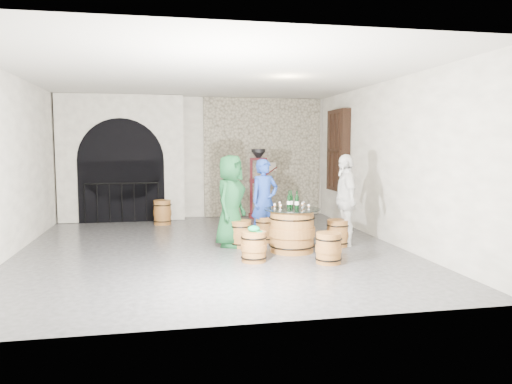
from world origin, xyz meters
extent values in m
plane|color=#303033|center=(0.00, 0.00, 0.00)|extent=(8.00, 8.00, 0.00)
plane|color=silver|center=(0.00, 4.00, 1.60)|extent=(8.00, 0.00, 8.00)
plane|color=silver|center=(0.00, -4.00, 1.60)|extent=(8.00, 0.00, 8.00)
plane|color=silver|center=(-3.50, 0.00, 1.60)|extent=(0.00, 8.00, 8.00)
plane|color=silver|center=(3.50, 0.00, 1.60)|extent=(0.00, 8.00, 8.00)
plane|color=beige|center=(0.00, 0.00, 3.20)|extent=(8.00, 8.00, 0.00)
cube|color=tan|center=(1.80, 3.94, 1.60)|extent=(3.20, 0.12, 3.18)
cube|color=silver|center=(-1.90, 3.75, 1.60)|extent=(3.10, 0.50, 3.18)
cube|color=black|center=(-1.90, 3.48, 0.78)|extent=(2.10, 0.03, 1.55)
cylinder|color=black|center=(-1.90, 3.48, 1.55)|extent=(2.10, 0.03, 2.10)
cylinder|color=black|center=(-1.90, 3.42, 0.98)|extent=(1.79, 0.04, 0.04)
cylinder|color=black|center=(-2.79, 3.42, 0.49)|extent=(0.02, 0.02, 0.98)
cylinder|color=black|center=(-2.50, 3.42, 0.49)|extent=(0.02, 0.02, 0.98)
cylinder|color=black|center=(-2.20, 3.42, 0.49)|extent=(0.02, 0.02, 0.98)
cylinder|color=black|center=(-1.90, 3.42, 0.49)|extent=(0.02, 0.02, 0.98)
cylinder|color=black|center=(-1.60, 3.42, 0.49)|extent=(0.02, 0.02, 0.98)
cylinder|color=black|center=(-1.31, 3.42, 0.49)|extent=(0.02, 0.02, 0.98)
cylinder|color=black|center=(-1.01, 3.42, 0.49)|extent=(0.02, 0.02, 0.98)
cube|color=black|center=(3.39, 2.40, 1.80)|extent=(0.20, 1.10, 2.00)
cube|color=black|center=(3.34, 2.40, 1.80)|extent=(0.06, 0.88, 1.76)
cube|color=black|center=(3.37, 2.40, 1.80)|extent=(0.22, 0.92, 0.06)
cube|color=black|center=(3.37, 2.11, 1.80)|extent=(0.22, 0.06, 1.80)
cube|color=black|center=(3.37, 2.40, 1.80)|extent=(0.22, 0.06, 1.80)
cube|color=black|center=(3.37, 2.69, 1.80)|extent=(0.22, 0.06, 1.80)
cylinder|color=#94612A|center=(1.41, -0.60, 0.37)|extent=(0.79, 0.79, 0.75)
cylinder|color=#94612A|center=(1.41, -0.60, 0.37)|extent=(0.84, 0.84, 0.16)
torus|color=black|center=(1.41, -0.60, 0.12)|extent=(0.84, 0.84, 0.02)
torus|color=black|center=(1.41, -0.60, 0.63)|extent=(0.84, 0.84, 0.02)
cylinder|color=#94612A|center=(1.41, -0.60, 0.76)|extent=(0.80, 0.80, 0.02)
cylinder|color=black|center=(1.41, -0.60, 0.78)|extent=(1.02, 1.02, 0.01)
cylinder|color=#94612A|center=(0.55, -0.03, 0.24)|extent=(0.40, 0.40, 0.49)
cylinder|color=#94612A|center=(0.55, -0.03, 0.24)|extent=(0.43, 0.43, 0.11)
torus|color=black|center=(0.55, -0.03, 0.08)|extent=(0.44, 0.44, 0.02)
torus|color=black|center=(0.55, -0.03, 0.41)|extent=(0.44, 0.44, 0.02)
cylinder|color=#94612A|center=(0.55, -0.03, 0.50)|extent=(0.41, 0.41, 0.02)
cylinder|color=#94612A|center=(1.10, 0.38, 0.24)|extent=(0.40, 0.40, 0.49)
cylinder|color=#94612A|center=(1.10, 0.38, 0.24)|extent=(0.43, 0.43, 0.11)
torus|color=black|center=(1.10, 0.38, 0.08)|extent=(0.44, 0.44, 0.02)
torus|color=black|center=(1.10, 0.38, 0.41)|extent=(0.44, 0.44, 0.02)
cylinder|color=#94612A|center=(1.10, 0.38, 0.50)|extent=(0.41, 0.41, 0.02)
cylinder|color=#94612A|center=(2.39, -0.31, 0.24)|extent=(0.40, 0.40, 0.49)
cylinder|color=#94612A|center=(2.39, -0.31, 0.24)|extent=(0.43, 0.43, 0.11)
torus|color=black|center=(2.39, -0.31, 0.08)|extent=(0.44, 0.44, 0.02)
torus|color=black|center=(2.39, -0.31, 0.41)|extent=(0.44, 0.44, 0.02)
cylinder|color=#94612A|center=(2.39, -0.31, 0.50)|extent=(0.41, 0.41, 0.02)
cylinder|color=#94612A|center=(1.76, -1.57, 0.24)|extent=(0.40, 0.40, 0.49)
cylinder|color=#94612A|center=(1.76, -1.57, 0.24)|extent=(0.43, 0.43, 0.11)
torus|color=black|center=(1.76, -1.57, 0.08)|extent=(0.44, 0.44, 0.02)
torus|color=black|center=(1.76, -1.57, 0.41)|extent=(0.44, 0.44, 0.02)
cylinder|color=#94612A|center=(1.76, -1.57, 0.50)|extent=(0.41, 0.41, 0.02)
cylinder|color=#94612A|center=(0.58, -1.23, 0.24)|extent=(0.40, 0.40, 0.49)
cylinder|color=#94612A|center=(0.58, -1.23, 0.24)|extent=(0.43, 0.43, 0.11)
torus|color=black|center=(0.58, -1.23, 0.08)|extent=(0.44, 0.44, 0.02)
torus|color=black|center=(0.58, -1.23, 0.41)|extent=(0.44, 0.44, 0.02)
cylinder|color=#94612A|center=(0.58, -1.23, 0.50)|extent=(0.41, 0.41, 0.02)
ellipsoid|color=#0B7E46|center=(0.58, -1.23, 0.55)|extent=(0.20, 0.20, 0.11)
cylinder|color=#0B7E46|center=(0.66, -1.26, 0.51)|extent=(0.13, 0.13, 0.01)
imported|color=#134522|center=(0.37, 0.09, 0.88)|extent=(0.92, 1.02, 1.75)
imported|color=navy|center=(1.10, 0.37, 0.83)|extent=(0.71, 0.58, 1.66)
imported|color=silver|center=(2.56, -0.26, 0.88)|extent=(0.55, 1.08, 1.76)
cylinder|color=black|center=(1.37, -0.53, 0.90)|extent=(0.07, 0.07, 0.22)
cylinder|color=white|center=(1.37, -0.53, 0.89)|extent=(0.08, 0.08, 0.06)
cone|color=black|center=(1.37, -0.53, 1.02)|extent=(0.07, 0.07, 0.05)
cylinder|color=black|center=(1.37, -0.53, 1.08)|extent=(0.03, 0.03, 0.07)
cylinder|color=black|center=(1.49, -0.62, 0.90)|extent=(0.07, 0.07, 0.22)
cylinder|color=white|center=(1.49, -0.62, 0.89)|extent=(0.08, 0.08, 0.06)
cone|color=black|center=(1.49, -0.62, 1.02)|extent=(0.07, 0.07, 0.05)
cylinder|color=black|center=(1.49, -0.62, 1.08)|extent=(0.03, 0.03, 0.07)
cylinder|color=black|center=(1.41, -0.50, 0.90)|extent=(0.07, 0.07, 0.22)
cylinder|color=white|center=(1.41, -0.50, 0.89)|extent=(0.08, 0.08, 0.06)
cone|color=black|center=(1.41, -0.50, 1.02)|extent=(0.07, 0.07, 0.05)
cylinder|color=black|center=(1.41, -0.50, 1.08)|extent=(0.03, 0.03, 0.07)
cylinder|color=#94612A|center=(-0.91, 2.92, 0.29)|extent=(0.41, 0.41, 0.58)
cylinder|color=#94612A|center=(-0.91, 2.92, 0.29)|extent=(0.44, 0.44, 0.13)
torus|color=black|center=(-0.91, 2.92, 0.09)|extent=(0.45, 0.45, 0.02)
torus|color=black|center=(-0.91, 2.92, 0.48)|extent=(0.45, 0.45, 0.02)
cylinder|color=#94612A|center=(-0.91, 2.92, 0.59)|extent=(0.42, 0.42, 0.02)
cube|color=#440B11|center=(1.61, 3.61, 0.05)|extent=(0.54, 0.45, 0.10)
cube|color=#440B11|center=(1.61, 3.61, 0.98)|extent=(0.48, 0.33, 0.12)
cube|color=#440B11|center=(1.61, 3.61, 1.56)|extent=(0.46, 0.16, 0.07)
cylinder|color=black|center=(1.61, 3.61, 0.58)|extent=(0.05, 0.05, 0.96)
cylinder|color=black|center=(1.61, 3.61, 1.78)|extent=(0.37, 0.37, 0.09)
cone|color=black|center=(1.61, 3.61, 1.67)|extent=(0.37, 0.37, 0.19)
cube|color=#440B11|center=(1.42, 3.62, 0.82)|extent=(0.07, 0.07, 1.54)
cube|color=#440B11|center=(1.81, 3.59, 0.82)|extent=(0.07, 0.07, 1.54)
cylinder|color=#440B11|center=(1.90, 3.54, 1.21)|extent=(0.41, 0.07, 0.30)
cube|color=silver|center=(2.05, 3.86, 1.35)|extent=(0.18, 0.10, 0.22)
camera|label=1|loc=(-0.88, -9.02, 1.94)|focal=34.00mm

